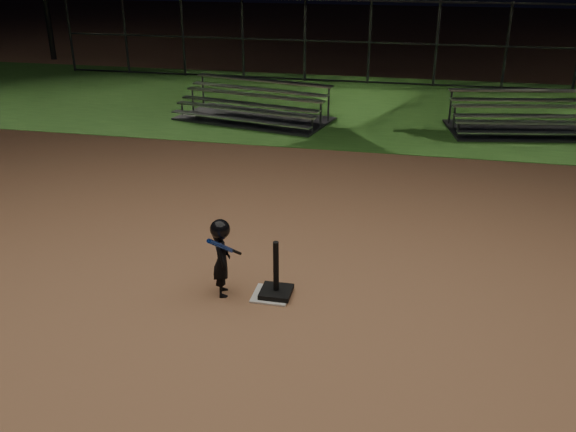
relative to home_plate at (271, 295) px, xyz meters
The scene contains 8 objects.
ground 0.01m from the home_plate, ahead, with size 80.00×80.00×0.00m, color #976544.
grass_strip 10.00m from the home_plate, 90.00° to the left, with size 60.00×8.00×0.01m, color #29581C.
home_plate is the anchor object (origin of this frame).
batting_tee 0.15m from the home_plate, 14.31° to the left, with size 0.38×0.38×0.72m.
child_batter 0.80m from the home_plate, behind, with size 0.40×0.63×1.01m.
bleacher_left 8.36m from the home_plate, 106.36° to the left, with size 3.98×2.56×0.90m.
bleacher_right 9.26m from the home_plate, 63.44° to the left, with size 3.82×2.32×0.88m.
backstop_fence 13.06m from the home_plate, 90.00° to the left, with size 20.08×0.08×2.50m.
Camera 1 is at (1.57, -6.45, 4.01)m, focal length 38.64 mm.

